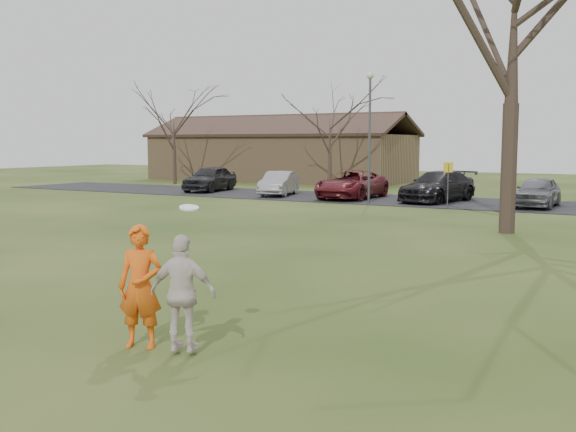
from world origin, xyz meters
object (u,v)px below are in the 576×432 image
object	(u,v)px
car_4	(538,192)
lamp_post	(370,121)
car_1	(279,183)
big_tree	(514,14)
player_defender	(140,287)
car_0	(210,178)
catching_play	(183,293)
car_3	(438,186)
car_2	(352,184)
building	(280,156)

from	to	relation	value
car_4	lamp_post	xyz separation A→B (m)	(-7.43, -1.93, 3.23)
car_1	big_tree	size ratio (longest dim) A/B	0.29
player_defender	car_0	size ratio (longest dim) A/B	0.39
car_1	lamp_post	size ratio (longest dim) A/B	0.64
player_defender	car_4	xyz separation A→B (m)	(1.44, 24.70, -0.15)
catching_play	player_defender	bearing A→B (deg)	-179.68
car_1	car_3	bearing A→B (deg)	-12.37
car_2	catching_play	distance (m)	26.29
car_3	building	distance (m)	21.19
player_defender	car_1	xyz separation A→B (m)	(-12.16, 24.73, -0.19)
car_4	big_tree	size ratio (longest dim) A/B	0.29
player_defender	car_3	world-z (taller)	player_defender
player_defender	car_2	world-z (taller)	player_defender
car_0	lamp_post	xyz separation A→B (m)	(11.38, -2.66, 3.16)
car_1	catching_play	xyz separation A→B (m)	(12.93, -24.73, 0.18)
building	big_tree	size ratio (longest dim) A/B	1.47
car_1	car_2	bearing A→B (deg)	-13.89
car_4	building	xyz separation A→B (m)	(-21.43, 13.57, 1.20)
player_defender	building	xyz separation A→B (m)	(-19.99, 38.27, 1.04)
car_0	car_4	size ratio (longest dim) A/B	1.11
building	lamp_post	world-z (taller)	lamp_post
player_defender	big_tree	bearing A→B (deg)	60.85
car_0	car_1	xyz separation A→B (m)	(5.20, -0.70, -0.11)
car_2	big_tree	bearing A→B (deg)	-44.90
car_1	car_3	xyz separation A→B (m)	(8.83, 0.48, 0.09)
car_2	building	distance (m)	18.15
player_defender	lamp_post	size ratio (longest dim) A/B	0.28
car_4	player_defender	bearing A→B (deg)	-93.01
car_0	catching_play	bearing A→B (deg)	-63.83
player_defender	car_3	distance (m)	25.43
building	car_4	bearing A→B (deg)	-32.34
car_1	building	xyz separation A→B (m)	(-7.83, 13.54, 1.23)
car_2	car_0	bearing A→B (deg)	175.91
car_2	car_3	xyz separation A→B (m)	(4.48, 0.36, 0.02)
car_0	lamp_post	size ratio (longest dim) A/B	0.72
catching_play	building	xyz separation A→B (m)	(-20.76, 38.26, 1.05)
car_4	building	bearing A→B (deg)	147.99
player_defender	big_tree	xyz separation A→B (m)	(2.01, 15.27, 6.11)
player_defender	car_3	bearing A→B (deg)	75.89
car_4	catching_play	world-z (taller)	catching_play
player_defender	big_tree	world-z (taller)	big_tree
car_0	building	size ratio (longest dim) A/B	0.22
catching_play	big_tree	xyz separation A→B (m)	(1.24, 15.26, 6.11)
car_3	lamp_post	size ratio (longest dim) A/B	0.82
car_0	car_4	bearing A→B (deg)	-11.55
player_defender	lamp_post	bearing A→B (deg)	83.09
player_defender	big_tree	distance (m)	16.57
car_2	big_tree	world-z (taller)	big_tree
car_0	car_2	bearing A→B (deg)	-12.79
lamp_post	big_tree	distance (m)	11.38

